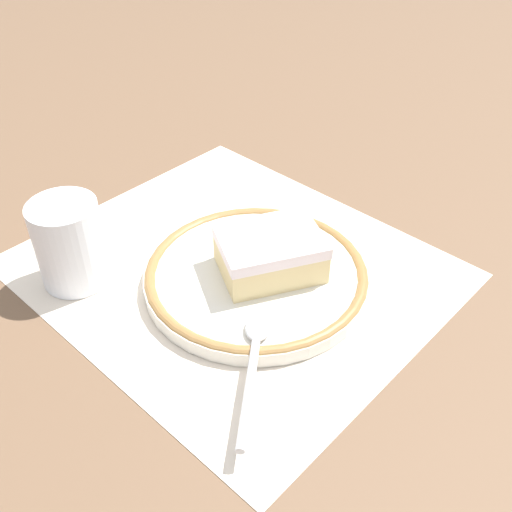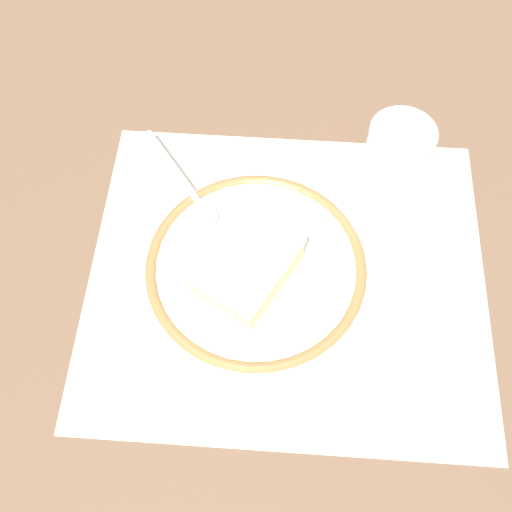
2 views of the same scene
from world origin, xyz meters
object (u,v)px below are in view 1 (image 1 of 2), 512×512
at_px(cup, 71,248).
at_px(cake_slice, 270,253).
at_px(plate, 256,275).
at_px(spoon, 254,355).

bearing_deg(cup, cake_slice, -138.21).
height_order(cake_slice, cup, cup).
relative_size(cake_slice, cup, 1.38).
relative_size(plate, spoon, 1.82).
xyz_separation_m(plate, cake_slice, (-0.01, -0.01, 0.03)).
bearing_deg(cake_slice, spoon, 125.60).
height_order(cake_slice, spoon, cake_slice).
bearing_deg(cup, plate, -139.10).
bearing_deg(cake_slice, plate, 53.36).
relative_size(plate, cup, 2.53).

